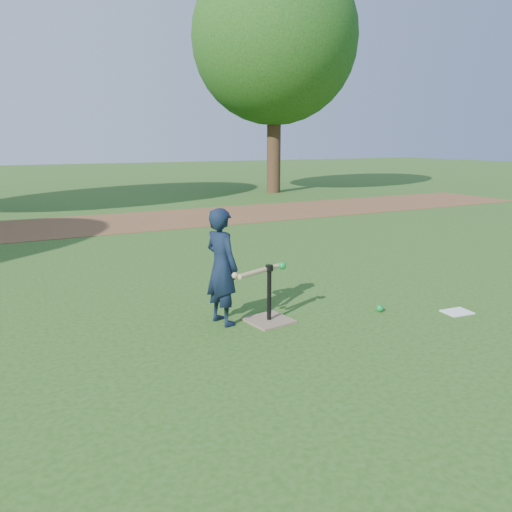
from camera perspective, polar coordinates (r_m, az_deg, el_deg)
name	(u,v)px	position (r m, az deg, el deg)	size (l,w,h in m)	color
ground	(293,323)	(5.28, 4.28, -7.69)	(80.00, 80.00, 0.00)	#285116
dirt_strip	(126,222)	(12.13, -14.63, 3.78)	(24.00, 3.00, 0.01)	brown
child	(222,267)	(5.12, -3.94, -1.23)	(0.44, 0.29, 1.21)	black
wiffle_ball_ground	(380,308)	(5.77, 13.96, -5.82)	(0.08, 0.08, 0.08)	#0D8F31
clipboard	(457,312)	(6.02, 21.99, -5.95)	(0.30, 0.23, 0.01)	white
batting_tee	(269,312)	(5.29, 1.50, -6.36)	(0.49, 0.49, 0.61)	#8A7257
swing_action	(262,270)	(5.10, 0.72, -1.64)	(0.67, 0.26, 0.08)	tan
tree_right	(275,40)	(18.90, 2.14, 23.46)	(5.80, 5.80, 8.21)	#382316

